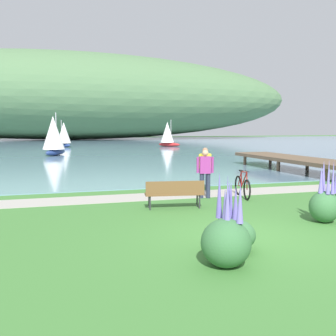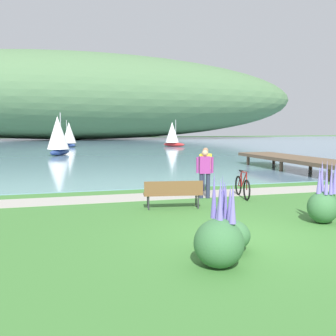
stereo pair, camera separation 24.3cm
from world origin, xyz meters
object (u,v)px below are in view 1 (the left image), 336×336
Objects in this scene: bicycle_leaning_near_bench at (242,186)px; sailboat_mid_bay at (64,134)px; sailboat_nearest_to_shore at (168,134)px; sailboat_toward_hillside at (54,135)px; park_bench_near_camera at (175,192)px; person_at_shoreline at (205,166)px; person_on_the_grass at (205,171)px.

bicycle_leaning_near_bench is 38.68m from sailboat_mid_bay.
sailboat_nearest_to_shore is at bearing 77.68° from bicycle_leaning_near_bench.
sailboat_nearest_to_shore is 19.36m from sailboat_toward_hillside.
sailboat_toward_hillside is at bearing 98.16° from park_bench_near_camera.
sailboat_toward_hillside reaches higher than sailboat_mid_bay.
person_at_shoreline is at bearing 114.11° from bicycle_leaning_near_bench.
park_bench_near_camera is at bearing -158.17° from bicycle_leaning_near_bench.
sailboat_nearest_to_shore is 13.22m from sailboat_mid_bay.
sailboat_toward_hillside is at bearing -94.69° from sailboat_mid_bay.
sailboat_toward_hillside is (-1.25, -15.19, 0.17)m from sailboat_mid_bay.
sailboat_mid_bay reaches higher than person_at_shoreline.
park_bench_near_camera is at bearing -106.15° from sailboat_nearest_to_shore.
sailboat_toward_hillside reaches higher than person_on_the_grass.
person_at_shoreline is 1.00× the size of person_on_the_grass.
bicycle_leaning_near_bench is at bearing -11.24° from person_on_the_grass.
bicycle_leaning_near_bench is 1.48m from person_on_the_grass.
sailboat_nearest_to_shore reaches higher than park_bench_near_camera.
person_on_the_grass is 0.50× the size of sailboat_mid_bay.
bicycle_leaning_near_bench is at bearing 21.83° from park_bench_near_camera.
person_on_the_grass is 37.09m from sailboat_nearest_to_shore.
person_at_shoreline is 0.45× the size of sailboat_toward_hillside.
bicycle_leaning_near_bench is at bearing -82.35° from sailboat_mid_bay.
sailboat_toward_hillside reaches higher than bicycle_leaning_near_bench.
person_at_shoreline is at bearing 68.11° from person_on_the_grass.
sailboat_nearest_to_shore is (10.81, 37.35, 1.16)m from park_bench_near_camera.
sailboat_toward_hillside is (-5.64, 21.43, 0.84)m from person_at_shoreline.
bicycle_leaning_near_bench is 1.03× the size of person_on_the_grass.
park_bench_near_camera is 0.54× the size of sailboat_mid_bay.
park_bench_near_camera is at bearing -81.84° from sailboat_toward_hillside.
person_at_shoreline is at bearing -75.27° from sailboat_toward_hillside.
person_at_shoreline is (2.15, 2.86, 0.46)m from park_bench_near_camera.
person_at_shoreline is at bearing 53.05° from park_bench_near_camera.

